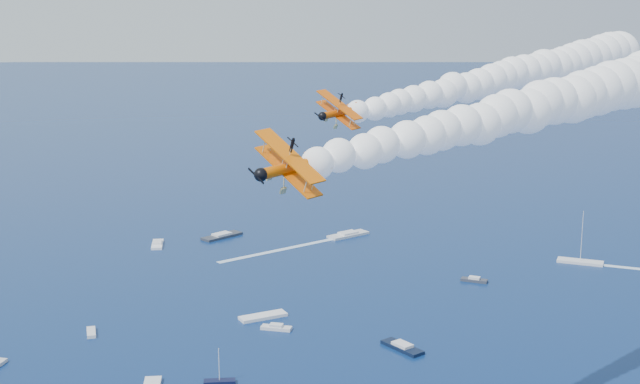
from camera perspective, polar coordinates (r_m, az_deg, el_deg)
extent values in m
cube|color=silver|center=(255.05, 1.87, -2.85)|extent=(13.66, 8.84, 0.70)
cube|color=silver|center=(239.08, 16.83, -4.44)|extent=(11.73, 9.98, 0.70)
cube|color=black|center=(175.01, 5.47, -10.19)|extent=(6.63, 10.08, 0.70)
cube|color=#2F343F|center=(255.19, -6.51, -2.91)|extent=(13.03, 9.96, 0.70)
cube|color=silver|center=(187.78, -14.90, -8.96)|extent=(1.87, 5.54, 0.70)
cube|color=silver|center=(184.16, -2.91, -8.97)|extent=(6.69, 4.87, 0.70)
cube|color=#333744|center=(217.44, 10.17, -5.76)|extent=(6.41, 5.53, 0.70)
cube|color=black|center=(160.66, -6.67, -12.37)|extent=(5.92, 2.70, 0.70)
cube|color=white|center=(249.27, -10.71, -3.42)|extent=(4.26, 9.70, 0.70)
cube|color=white|center=(190.82, -3.79, -8.20)|extent=(10.97, 5.51, 0.70)
cube|color=white|center=(240.41, -2.86, -3.89)|extent=(35.89, 16.34, 0.04)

